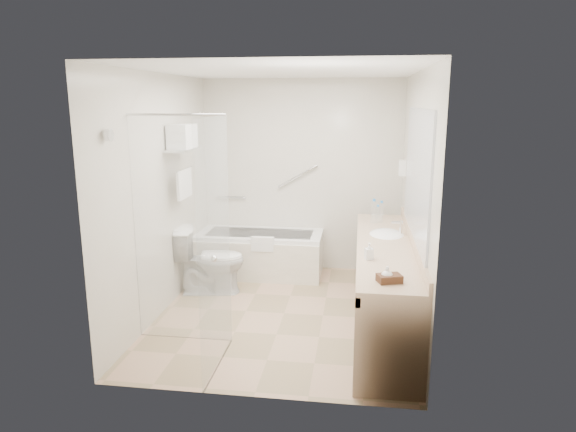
# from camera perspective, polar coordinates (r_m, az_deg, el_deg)

# --- Properties ---
(floor) EXTENTS (3.20, 3.20, 0.00)m
(floor) POSITION_cam_1_polar(r_m,az_deg,el_deg) (5.58, -0.43, -10.75)
(floor) COLOR tan
(floor) RESTS_ON ground
(ceiling) EXTENTS (2.60, 3.20, 0.10)m
(ceiling) POSITION_cam_1_polar(r_m,az_deg,el_deg) (5.13, -0.48, 15.83)
(ceiling) COLOR white
(ceiling) RESTS_ON wall_back
(wall_back) EXTENTS (2.60, 0.10, 2.50)m
(wall_back) POSITION_cam_1_polar(r_m,az_deg,el_deg) (6.77, 1.53, 4.46)
(wall_back) COLOR beige
(wall_back) RESTS_ON ground
(wall_front) EXTENTS (2.60, 0.10, 2.50)m
(wall_front) POSITION_cam_1_polar(r_m,az_deg,el_deg) (3.67, -4.12, -2.65)
(wall_front) COLOR beige
(wall_front) RESTS_ON ground
(wall_left) EXTENTS (0.10, 3.20, 2.50)m
(wall_left) POSITION_cam_1_polar(r_m,az_deg,el_deg) (5.55, -13.87, 2.25)
(wall_left) COLOR beige
(wall_left) RESTS_ON ground
(wall_right) EXTENTS (0.10, 3.20, 2.50)m
(wall_right) POSITION_cam_1_polar(r_m,az_deg,el_deg) (5.18, 13.91, 1.54)
(wall_right) COLOR beige
(wall_right) RESTS_ON ground
(bathtub) EXTENTS (1.60, 0.73, 0.59)m
(bathtub) POSITION_cam_1_polar(r_m,az_deg,el_deg) (6.71, -3.12, -4.16)
(bathtub) COLOR white
(bathtub) RESTS_ON floor
(grab_bar_short) EXTENTS (0.40, 0.03, 0.03)m
(grab_bar_short) POSITION_cam_1_polar(r_m,az_deg,el_deg) (6.95, -6.33, 2.10)
(grab_bar_short) COLOR silver
(grab_bar_short) RESTS_ON wall_back
(grab_bar_long) EXTENTS (0.53, 0.03, 0.33)m
(grab_bar_long) POSITION_cam_1_polar(r_m,az_deg,el_deg) (6.74, 1.07, 4.42)
(grab_bar_long) COLOR silver
(grab_bar_long) RESTS_ON wall_back
(shower_enclosure) EXTENTS (0.96, 0.91, 2.11)m
(shower_enclosure) POSITION_cam_1_polar(r_m,az_deg,el_deg) (4.51, -10.15, -2.33)
(shower_enclosure) COLOR silver
(shower_enclosure) RESTS_ON floor
(towel_shelf) EXTENTS (0.24, 0.55, 0.81)m
(towel_shelf) POSITION_cam_1_polar(r_m,az_deg,el_deg) (5.76, -11.64, 7.80)
(towel_shelf) COLOR silver
(towel_shelf) RESTS_ON wall_left
(vanity_counter) EXTENTS (0.55, 2.70, 0.95)m
(vanity_counter) POSITION_cam_1_polar(r_m,az_deg,el_deg) (5.17, 10.66, -5.33)
(vanity_counter) COLOR tan
(vanity_counter) RESTS_ON floor
(sink) EXTENTS (0.40, 0.52, 0.14)m
(sink) POSITION_cam_1_polar(r_m,az_deg,el_deg) (5.50, 10.88, -2.28)
(sink) COLOR white
(sink) RESTS_ON vanity_counter
(faucet) EXTENTS (0.03, 0.03, 0.14)m
(faucet) POSITION_cam_1_polar(r_m,az_deg,el_deg) (5.48, 12.44, -1.21)
(faucet) COLOR silver
(faucet) RESTS_ON vanity_counter
(mirror) EXTENTS (0.02, 2.00, 1.20)m
(mirror) POSITION_cam_1_polar(r_m,az_deg,el_deg) (4.99, 14.15, 4.59)
(mirror) COLOR #ABAFB8
(mirror) RESTS_ON wall_right
(hairdryer_unit) EXTENTS (0.08, 0.10, 0.18)m
(hairdryer_unit) POSITION_cam_1_polar(r_m,az_deg,el_deg) (6.18, 12.59, 5.24)
(hairdryer_unit) COLOR silver
(hairdryer_unit) RESTS_ON wall_right
(toilet) EXTENTS (0.86, 0.58, 0.78)m
(toilet) POSITION_cam_1_polar(r_m,az_deg,el_deg) (6.10, -8.63, -4.91)
(toilet) COLOR white
(toilet) RESTS_ON floor
(amenity_basket) EXTENTS (0.21, 0.18, 0.06)m
(amenity_basket) POSITION_cam_1_polar(r_m,az_deg,el_deg) (4.06, 11.20, -6.81)
(amenity_basket) COLOR #482A19
(amenity_basket) RESTS_ON vanity_counter
(soap_bottle_a) EXTENTS (0.11, 0.16, 0.07)m
(soap_bottle_a) POSITION_cam_1_polar(r_m,az_deg,el_deg) (4.59, 8.98, -4.38)
(soap_bottle_a) COLOR silver
(soap_bottle_a) RESTS_ON vanity_counter
(soap_bottle_b) EXTENTS (0.13, 0.15, 0.10)m
(soap_bottle_b) POSITION_cam_1_polar(r_m,az_deg,el_deg) (4.06, 10.94, -6.54)
(soap_bottle_b) COLOR silver
(soap_bottle_b) RESTS_ON vanity_counter
(water_bottle_left) EXTENTS (0.05, 0.05, 0.17)m
(water_bottle_left) POSITION_cam_1_polar(r_m,az_deg,el_deg) (6.17, 9.95, 0.41)
(water_bottle_left) COLOR silver
(water_bottle_left) RESTS_ON vanity_counter
(water_bottle_mid) EXTENTS (0.07, 0.07, 0.21)m
(water_bottle_mid) POSITION_cam_1_polar(r_m,az_deg,el_deg) (6.30, 9.51, 0.85)
(water_bottle_mid) COLOR silver
(water_bottle_mid) RESTS_ON vanity_counter
(water_bottle_right) EXTENTS (0.06, 0.06, 0.19)m
(water_bottle_right) POSITION_cam_1_polar(r_m,az_deg,el_deg) (6.30, 10.34, 0.74)
(water_bottle_right) COLOR silver
(water_bottle_right) RESTS_ON vanity_counter
(drinking_glass_near) EXTENTS (0.10, 0.10, 0.10)m
(drinking_glass_near) POSITION_cam_1_polar(r_m,az_deg,el_deg) (5.97, 9.51, -0.25)
(drinking_glass_near) COLOR silver
(drinking_glass_near) RESTS_ON vanity_counter
(drinking_glass_far) EXTENTS (0.08, 0.08, 0.09)m
(drinking_glass_far) POSITION_cam_1_polar(r_m,az_deg,el_deg) (6.00, 10.15, -0.23)
(drinking_glass_far) COLOR silver
(drinking_glass_far) RESTS_ON vanity_counter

